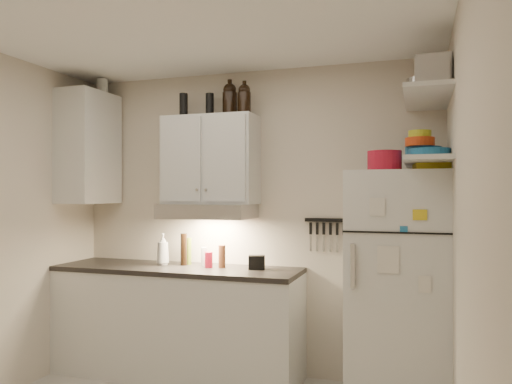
% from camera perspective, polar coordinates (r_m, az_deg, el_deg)
% --- Properties ---
extents(ceiling, '(3.20, 3.00, 0.02)m').
position_cam_1_polar(ceiling, '(3.14, -10.09, 19.81)').
color(ceiling, white).
rests_on(ceiling, ground).
extents(back_wall, '(3.20, 0.02, 2.60)m').
position_cam_1_polar(back_wall, '(4.34, -0.64, -3.33)').
color(back_wall, beige).
rests_on(back_wall, ground).
extents(right_wall, '(0.02, 3.00, 2.60)m').
position_cam_1_polar(right_wall, '(2.62, 22.89, -5.39)').
color(right_wall, beige).
rests_on(right_wall, ground).
extents(base_cabinet, '(2.10, 0.60, 0.88)m').
position_cam_1_polar(base_cabinet, '(4.40, -9.01, -14.62)').
color(base_cabinet, silver).
rests_on(base_cabinet, floor).
extents(countertop, '(2.10, 0.62, 0.04)m').
position_cam_1_polar(countertop, '(4.31, -9.01, -8.69)').
color(countertop, black).
rests_on(countertop, base_cabinet).
extents(upper_cabinet, '(0.80, 0.33, 0.75)m').
position_cam_1_polar(upper_cabinet, '(4.29, -5.20, 3.65)').
color(upper_cabinet, silver).
rests_on(upper_cabinet, back_wall).
extents(side_cabinet, '(0.33, 0.55, 1.00)m').
position_cam_1_polar(side_cabinet, '(4.75, -18.58, 4.80)').
color(side_cabinet, silver).
rests_on(side_cabinet, left_wall).
extents(range_hood, '(0.76, 0.46, 0.12)m').
position_cam_1_polar(range_hood, '(4.22, -5.55, -2.19)').
color(range_hood, silver).
rests_on(range_hood, back_wall).
extents(fridge, '(0.70, 0.68, 1.70)m').
position_cam_1_polar(fridge, '(3.82, 15.93, -10.55)').
color(fridge, silver).
rests_on(fridge, floor).
extents(shelf_hi, '(0.30, 0.95, 0.03)m').
position_cam_1_polar(shelf_hi, '(3.68, 18.99, 10.18)').
color(shelf_hi, silver).
rests_on(shelf_hi, right_wall).
extents(shelf_lo, '(0.30, 0.95, 0.03)m').
position_cam_1_polar(shelf_lo, '(3.63, 19.00, 3.33)').
color(shelf_lo, silver).
rests_on(shelf_lo, right_wall).
extents(knife_strip, '(0.42, 0.02, 0.03)m').
position_cam_1_polar(knife_strip, '(4.15, 8.46, -3.20)').
color(knife_strip, black).
rests_on(knife_strip, back_wall).
extents(dutch_oven, '(0.24, 0.24, 0.14)m').
position_cam_1_polar(dutch_oven, '(3.62, 14.46, 3.47)').
color(dutch_oven, '#AB132A').
rests_on(dutch_oven, fridge).
extents(book_stack, '(0.25, 0.30, 0.09)m').
position_cam_1_polar(book_stack, '(3.65, 19.39, 3.11)').
color(book_stack, yellow).
rests_on(book_stack, fridge).
extents(spice_jar, '(0.07, 0.07, 0.10)m').
position_cam_1_polar(spice_jar, '(3.76, 15.58, 3.02)').
color(spice_jar, silver).
rests_on(spice_jar, fridge).
extents(stock_pot, '(0.29, 0.29, 0.18)m').
position_cam_1_polar(stock_pot, '(4.01, 18.62, 10.87)').
color(stock_pot, silver).
rests_on(stock_pot, shelf_hi).
extents(tin_a, '(0.24, 0.22, 0.23)m').
position_cam_1_polar(tin_a, '(3.59, 19.64, 12.58)').
color(tin_a, '#AAAAAD').
rests_on(tin_a, shelf_hi).
extents(tin_b, '(0.20, 0.20, 0.19)m').
position_cam_1_polar(tin_b, '(3.45, 19.65, 12.79)').
color(tin_b, '#AAAAAD').
rests_on(tin_b, shelf_hi).
extents(bowl_teal, '(0.26, 0.26, 0.10)m').
position_cam_1_polar(bowl_teal, '(3.84, 18.58, 4.13)').
color(bowl_teal, '#1D69A0').
rests_on(bowl_teal, shelf_lo).
extents(bowl_orange, '(0.20, 0.20, 0.06)m').
position_cam_1_polar(bowl_orange, '(3.78, 18.21, 5.45)').
color(bowl_orange, '#DD4114').
rests_on(bowl_orange, bowl_teal).
extents(bowl_yellow, '(0.16, 0.16, 0.05)m').
position_cam_1_polar(bowl_yellow, '(3.78, 18.21, 6.30)').
color(bowl_yellow, '#C7CF24').
rests_on(bowl_yellow, bowl_orange).
extents(plates, '(0.35, 0.35, 0.07)m').
position_cam_1_polar(plates, '(3.60, 19.23, 4.14)').
color(plates, '#1D69A0').
rests_on(plates, shelf_lo).
extents(growler_a, '(0.16, 0.16, 0.29)m').
position_cam_1_polar(growler_a, '(4.36, -3.02, 10.52)').
color(growler_a, black).
rests_on(growler_a, upper_cabinet).
extents(growler_b, '(0.12, 0.12, 0.26)m').
position_cam_1_polar(growler_b, '(4.22, -1.34, 10.61)').
color(growler_b, black).
rests_on(growler_b, upper_cabinet).
extents(thermos_a, '(0.09, 0.09, 0.21)m').
position_cam_1_polar(thermos_a, '(4.40, -5.31, 9.84)').
color(thermos_a, black).
rests_on(thermos_a, upper_cabinet).
extents(thermos_b, '(0.08, 0.08, 0.21)m').
position_cam_1_polar(thermos_b, '(4.45, -8.28, 9.75)').
color(thermos_b, black).
rests_on(thermos_b, upper_cabinet).
extents(side_jar, '(0.12, 0.12, 0.14)m').
position_cam_1_polar(side_jar, '(4.89, -17.15, 11.41)').
color(side_jar, silver).
rests_on(side_jar, side_cabinet).
extents(soap_bottle, '(0.15, 0.15, 0.30)m').
position_cam_1_polar(soap_bottle, '(4.42, -10.60, -6.23)').
color(soap_bottle, silver).
rests_on(soap_bottle, countertop).
extents(pepper_mill, '(0.08, 0.08, 0.19)m').
position_cam_1_polar(pepper_mill, '(4.19, -3.91, -7.36)').
color(pepper_mill, brown).
rests_on(pepper_mill, countertop).
extents(oil_bottle, '(0.06, 0.06, 0.23)m').
position_cam_1_polar(oil_bottle, '(4.41, -7.68, -6.71)').
color(oil_bottle, '#5E741D').
rests_on(oil_bottle, countertop).
extents(vinegar_bottle, '(0.06, 0.06, 0.27)m').
position_cam_1_polar(vinegar_bottle, '(4.37, -8.25, -6.50)').
color(vinegar_bottle, black).
rests_on(vinegar_bottle, countertop).
extents(clear_bottle, '(0.07, 0.07, 0.16)m').
position_cam_1_polar(clear_bottle, '(4.30, -5.96, -7.37)').
color(clear_bottle, silver).
rests_on(clear_bottle, countertop).
extents(red_jar, '(0.08, 0.08, 0.13)m').
position_cam_1_polar(red_jar, '(4.21, -5.42, -7.73)').
color(red_jar, '#AB132A').
rests_on(red_jar, countertop).
extents(caddy, '(0.15, 0.13, 0.11)m').
position_cam_1_polar(caddy, '(4.11, 0.09, -8.04)').
color(caddy, black).
rests_on(caddy, countertop).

